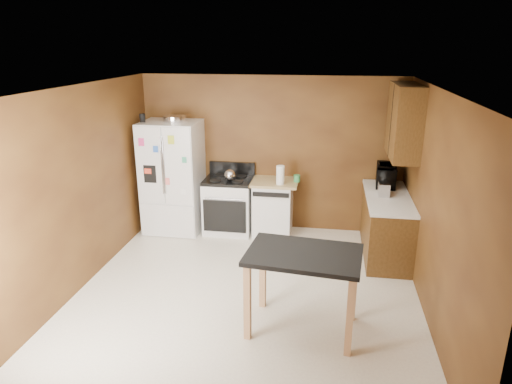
% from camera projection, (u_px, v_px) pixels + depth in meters
% --- Properties ---
extents(floor, '(4.50, 4.50, 0.00)m').
position_uv_depth(floor, '(247.00, 294.00, 5.68)').
color(floor, white).
rests_on(floor, ground).
extents(ceiling, '(4.50, 4.50, 0.00)m').
position_uv_depth(ceiling, '(245.00, 89.00, 4.90)').
color(ceiling, white).
rests_on(ceiling, ground).
extents(wall_back, '(4.20, 0.00, 4.20)m').
position_uv_depth(wall_back, '(271.00, 154.00, 7.40)').
color(wall_back, brown).
rests_on(wall_back, ground).
extents(wall_front, '(4.20, 0.00, 4.20)m').
position_uv_depth(wall_front, '(188.00, 303.00, 3.18)').
color(wall_front, brown).
rests_on(wall_front, ground).
extents(wall_left, '(0.00, 4.50, 4.50)m').
position_uv_depth(wall_left, '(78.00, 190.00, 5.61)').
color(wall_left, brown).
rests_on(wall_left, ground).
extents(wall_right, '(0.00, 4.50, 4.50)m').
position_uv_depth(wall_right, '(435.00, 209.00, 4.97)').
color(wall_right, brown).
rests_on(wall_right, ground).
extents(roasting_pan, '(0.36, 0.36, 0.09)m').
position_uv_depth(roasting_pan, '(175.00, 119.00, 7.11)').
color(roasting_pan, silver).
rests_on(roasting_pan, refrigerator).
extents(pen_cup, '(0.09, 0.09, 0.13)m').
position_uv_depth(pen_cup, '(142.00, 118.00, 7.03)').
color(pen_cup, black).
rests_on(pen_cup, refrigerator).
extents(kettle, '(0.18, 0.18, 0.18)m').
position_uv_depth(kettle, '(230.00, 175.00, 7.15)').
color(kettle, silver).
rests_on(kettle, gas_range).
extents(paper_towel, '(0.16, 0.16, 0.29)m').
position_uv_depth(paper_towel, '(280.00, 175.00, 7.01)').
color(paper_towel, white).
rests_on(paper_towel, dishwasher).
extents(green_canister, '(0.13, 0.13, 0.11)m').
position_uv_depth(green_canister, '(297.00, 178.00, 7.15)').
color(green_canister, '#38924E').
rests_on(green_canister, dishwasher).
extents(toaster, '(0.16, 0.26, 0.18)m').
position_uv_depth(toaster, '(384.00, 189.00, 6.49)').
color(toaster, silver).
rests_on(toaster, right_cabinets).
extents(microwave, '(0.40, 0.55, 0.29)m').
position_uv_depth(microwave, '(386.00, 176.00, 6.91)').
color(microwave, black).
rests_on(microwave, right_cabinets).
extents(refrigerator, '(0.90, 0.80, 1.80)m').
position_uv_depth(refrigerator, '(173.00, 177.00, 7.38)').
color(refrigerator, white).
rests_on(refrigerator, ground).
extents(gas_range, '(0.76, 0.68, 1.10)m').
position_uv_depth(gas_range, '(229.00, 204.00, 7.44)').
color(gas_range, white).
rests_on(gas_range, ground).
extents(dishwasher, '(0.78, 0.63, 0.89)m').
position_uv_depth(dishwasher, '(273.00, 207.00, 7.35)').
color(dishwasher, white).
rests_on(dishwasher, ground).
extents(right_cabinets, '(0.63, 1.58, 2.45)m').
position_uv_depth(right_cabinets, '(391.00, 195.00, 6.50)').
color(right_cabinets, brown).
rests_on(right_cabinets, ground).
extents(island, '(1.25, 0.90, 0.91)m').
position_uv_depth(island, '(304.00, 265.00, 4.76)').
color(island, black).
rests_on(island, ground).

